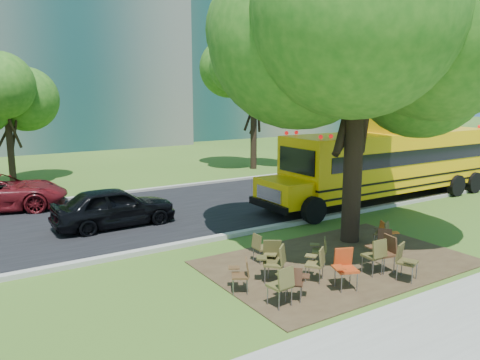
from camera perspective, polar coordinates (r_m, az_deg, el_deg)
ground at (r=12.82m, az=7.03°, el=-10.15°), size 160.00×160.00×0.00m
sidewalk at (r=9.84m, az=26.76°, el=-17.83°), size 60.00×4.00×0.04m
dirt_patch at (r=13.10m, az=11.88°, el=-9.78°), size 7.00×4.50×0.03m
asphalt_road at (r=18.50m, az=-6.84°, el=-3.58°), size 80.00×8.00×0.04m
kerb_near at (r=15.10m, az=-0.23°, el=-6.56°), size 80.00×0.25×0.14m
kerb_far at (r=22.18m, az=-11.42°, el=-1.22°), size 80.00×0.25×0.14m
building_right at (r=57.42m, az=1.58°, el=18.55°), size 30.00×16.00×25.00m
bg_tree_2 at (r=25.37m, az=-26.63°, el=8.77°), size 4.80×4.80×6.62m
bg_tree_3 at (r=28.02m, az=1.71°, el=11.61°), size 5.60×5.60×7.84m
bg_tree_4 at (r=32.47m, az=14.69°, el=9.92°), size 5.00×5.00×6.85m
main_tree at (r=14.35m, az=14.27°, el=16.70°), size 7.20×7.20×9.74m
school_bus at (r=20.98m, az=18.00°, el=2.25°), size 11.85×2.71×2.89m
chair_0 at (r=10.18m, az=5.21°, el=-12.27°), size 0.62×0.60×0.93m
chair_1 at (r=10.48m, az=6.71°, el=-11.99°), size 0.71×0.56×0.83m
chair_2 at (r=11.57m, az=9.36°, el=-9.70°), size 0.58×0.73×0.87m
chair_3 at (r=11.27m, az=12.61°, el=-10.06°), size 0.77×0.61×0.97m
chair_4 at (r=12.28m, az=16.27°, el=-8.49°), size 0.65×0.57×0.97m
chair_5 at (r=12.16m, az=19.46°, el=-9.01°), size 0.63×0.72×0.93m
chair_6 at (r=12.56m, az=17.26°, el=-8.11°), size 0.57×0.71×0.97m
chair_7 at (r=13.84m, az=17.31°, el=-6.81°), size 0.69×0.55×0.81m
chair_8 at (r=10.86m, az=0.25°, el=-11.14°), size 0.54×0.68×0.81m
chair_9 at (r=11.57m, az=3.82°, el=-9.24°), size 0.82×0.65×0.97m
chair_10 at (r=12.62m, az=2.55°, el=-7.97°), size 0.48×0.54×0.82m
chair_11 at (r=12.66m, az=9.84°, el=-8.19°), size 0.53×0.67×0.78m
chair_12 at (r=14.54m, az=17.36°, el=-6.02°), size 0.52×0.66×0.79m
chair_13 at (r=14.55m, az=17.05°, el=-6.00°), size 0.53×0.63×0.79m
chair_14 at (r=11.38m, az=4.53°, el=-9.67°), size 0.65×0.82×0.95m
black_car at (r=16.51m, az=-15.07°, el=-3.18°), size 4.13×1.70×1.40m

